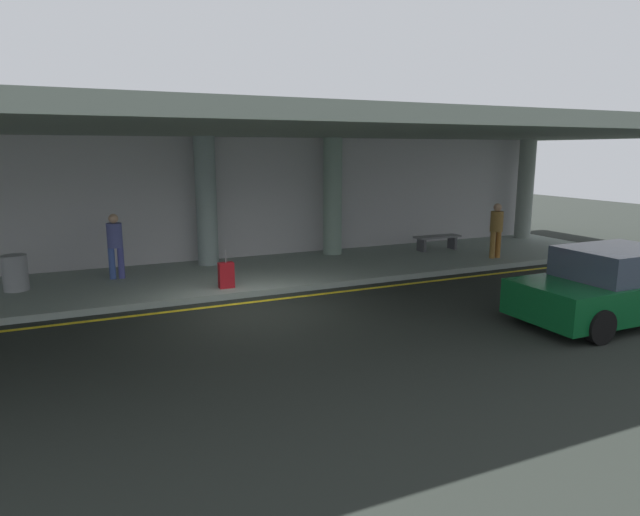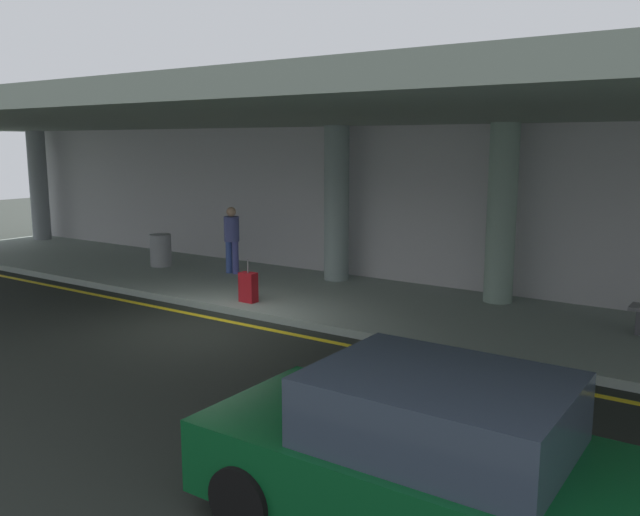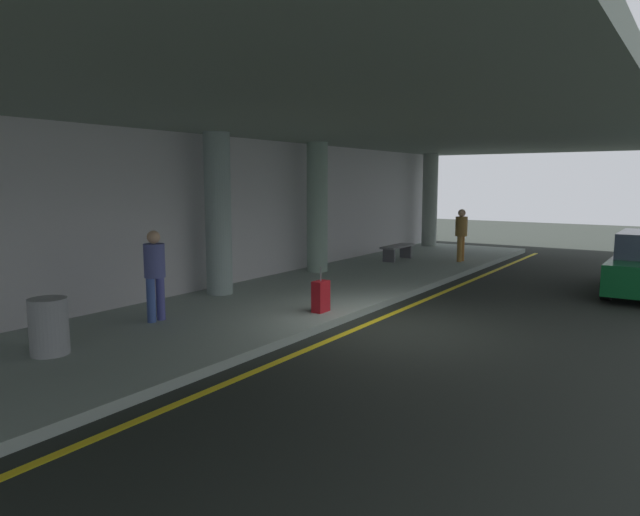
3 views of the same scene
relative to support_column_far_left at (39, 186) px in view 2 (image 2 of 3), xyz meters
name	(u,v)px [view 2 (image 2 of 3)]	position (x,y,z in m)	size (l,w,h in m)	color
ground_plane	(204,328)	(12.00, -4.53, -1.97)	(60.00, 60.00, 0.00)	black
sidewalk	(302,293)	(12.00, -1.43, -1.90)	(26.00, 4.20, 0.15)	gray
lane_stripe_yellow	(226,321)	(12.00, -3.94, -1.97)	(26.00, 0.14, 0.01)	yellow
support_column_far_left	(39,186)	(0.00, 0.00, 0.00)	(0.59, 0.59, 3.65)	gray
support_column_left_mid	(337,204)	(12.00, 0.00, 0.00)	(0.59, 0.59, 3.65)	gray
support_column_center	(502,214)	(16.00, 0.00, 0.00)	(0.59, 0.59, 3.65)	gray
ceiling_overhang	(287,116)	(12.00, -1.93, 1.97)	(28.00, 13.20, 0.30)	gray
terminal_back_wall	(355,204)	(12.00, 0.82, -0.07)	(26.00, 0.30, 3.80)	#B8B6B9
car_dark_green	(430,461)	(18.31, -8.25, -1.26)	(4.10, 1.92, 1.50)	#0A461F
traveler_with_luggage	(232,236)	(9.43, -0.85, -0.86)	(0.38, 0.38, 1.68)	#39539D
suitcase_upright_primary	(248,287)	(11.75, -2.96, -1.51)	(0.36, 0.22, 0.90)	maroon
trash_bin_steel	(161,250)	(7.16, -1.16, -1.40)	(0.56, 0.56, 0.85)	gray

